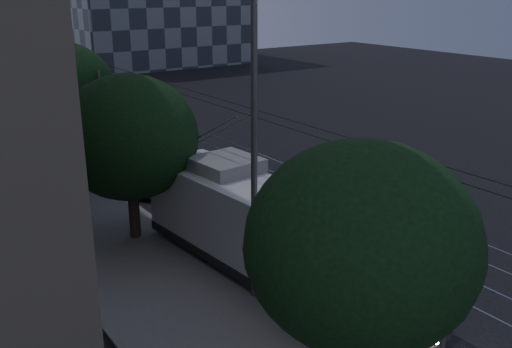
{
  "coord_description": "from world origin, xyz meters",
  "views": [
    {
      "loc": [
        -14.63,
        -16.31,
        9.86
      ],
      "look_at": [
        -1.62,
        2.3,
        2.29
      ],
      "focal_mm": 40.0,
      "sensor_mm": 36.0,
      "label": 1
    }
  ],
  "objects": [
    {
      "name": "tram_rails",
      "position": [
        2.5,
        20.0,
        0.01
      ],
      "size": [
        4.52,
        90.0,
        0.02
      ],
      "color": "#95949C",
      "rests_on": "ground"
    },
    {
      "name": "streetlamp_far",
      "position": [
        -5.39,
        23.6,
        5.77
      ],
      "size": [
        2.32,
        0.44,
        9.54
      ],
      "color": "#57575A",
      "rests_on": "ground"
    },
    {
      "name": "tree_2",
      "position": [
        -6.5,
        12.38,
        4.82
      ],
      "size": [
        5.46,
        5.46,
        7.29
      ],
      "color": "black",
      "rests_on": "ground"
    },
    {
      "name": "ground",
      "position": [
        0.0,
        0.0,
        0.0
      ],
      "size": [
        120.0,
        120.0,
        0.0
      ],
      "primitive_type": "plane",
      "color": "black",
      "rests_on": "ground"
    },
    {
      "name": "car_white_a",
      "position": [
        -4.3,
        14.0,
        0.7
      ],
      "size": [
        1.95,
        4.24,
        1.41
      ],
      "primitive_type": "imported",
      "rotation": [
        0.0,
        0.0,
        0.07
      ],
      "color": "silver",
      "rests_on": "ground"
    },
    {
      "name": "streetlamp_near",
      "position": [
        -4.78,
        -2.72,
        6.48
      ],
      "size": [
        2.6,
        0.44,
        10.85
      ],
      "color": "#57575A",
      "rests_on": "ground"
    },
    {
      "name": "overhead_wires",
      "position": [
        -4.97,
        20.0,
        3.47
      ],
      "size": [
        2.23,
        90.0,
        6.0
      ],
      "color": "black",
      "rests_on": "ground"
    },
    {
      "name": "tree_0",
      "position": [
        -6.5,
        -8.58,
        4.59
      ],
      "size": [
        5.05,
        5.05,
        6.88
      ],
      "color": "black",
      "rests_on": "ground"
    },
    {
      "name": "car_white_c",
      "position": [
        -4.3,
        27.38,
        0.62
      ],
      "size": [
        1.57,
        3.85,
        1.24
      ],
      "primitive_type": "imported",
      "rotation": [
        0.0,
        0.0,
        -0.07
      ],
      "color": "white",
      "rests_on": "ground"
    },
    {
      "name": "trolleybus",
      "position": [
        -3.98,
        -2.02,
        1.73
      ],
      "size": [
        3.65,
        12.66,
        5.63
      ],
      "rotation": [
        0.0,
        0.0,
        0.08
      ],
      "color": "#BABABC",
      "rests_on": "ground"
    },
    {
      "name": "pickup_silver",
      "position": [
        -4.3,
        9.64,
        0.71
      ],
      "size": [
        4.22,
        5.64,
        1.42
      ],
      "primitive_type": "imported",
      "rotation": [
        0.0,
        0.0,
        0.41
      ],
      "color": "#AFB2B7",
      "rests_on": "ground"
    },
    {
      "name": "car_white_d",
      "position": [
        -2.7,
        30.5,
        0.71
      ],
      "size": [
        1.96,
        4.3,
        1.43
      ],
      "primitive_type": "imported",
      "rotation": [
        0.0,
        0.0,
        -0.07
      ],
      "color": "silver",
      "rests_on": "ground"
    },
    {
      "name": "car_white_b",
      "position": [
        -3.69,
        23.82,
        0.63
      ],
      "size": [
        2.99,
        4.66,
        1.26
      ],
      "primitive_type": "imported",
      "rotation": [
        0.0,
        0.0,
        0.31
      ],
      "color": "silver",
      "rests_on": "ground"
    },
    {
      "name": "sidewalk",
      "position": [
        -7.5,
        20.0,
        0.07
      ],
      "size": [
        5.0,
        90.0,
        0.15
      ],
      "primitive_type": "cube",
      "color": "slate",
      "rests_on": "ground"
    },
    {
      "name": "tree_3",
      "position": [
        -6.5,
        17.18,
        4.61
      ],
      "size": [
        5.64,
        5.64,
        7.15
      ],
      "color": "black",
      "rests_on": "ground"
    },
    {
      "name": "tree_1",
      "position": [
        -6.5,
        3.85,
        4.29
      ],
      "size": [
        5.38,
        5.38,
        6.72
      ],
      "color": "black",
      "rests_on": "ground"
    }
  ]
}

